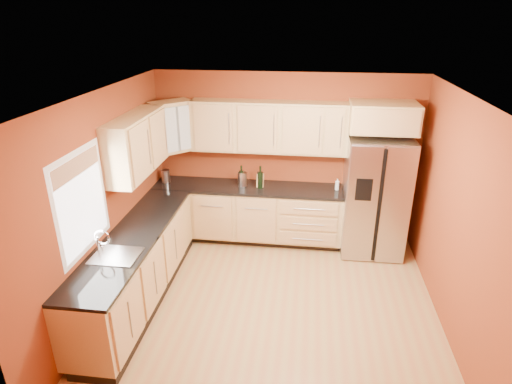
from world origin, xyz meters
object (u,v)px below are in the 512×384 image
Objects in this scene: refrigerator at (375,196)px; canister_left at (166,176)px; wine_bottle_a at (260,177)px; soap_dispenser at (337,184)px; knife_block at (260,180)px.

refrigerator is 3.20m from canister_left.
wine_bottle_a reaches higher than soap_dispenser.
refrigerator is at bearing -10.57° from soap_dispenser.
refrigerator is at bearing -1.66° from knife_block.
wine_bottle_a is 1.16m from soap_dispenser.
soap_dispenser is at bearing 169.43° from refrigerator.
refrigerator is 5.08× the size of wine_bottle_a.
knife_block is at bearing -0.00° from canister_left.
knife_block is at bearing 97.58° from wine_bottle_a.
knife_block reaches higher than soap_dispenser.
refrigerator reaches higher than soap_dispenser.
soap_dispenser is (2.65, 0.02, -0.01)m from canister_left.
canister_left is 1.49m from knife_block.
wine_bottle_a is at bearing -176.24° from soap_dispenser.
refrigerator reaches higher than canister_left.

